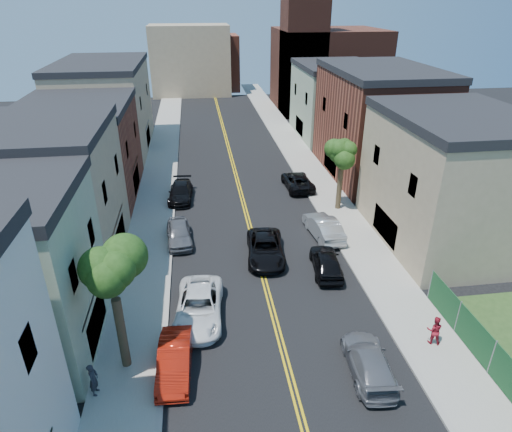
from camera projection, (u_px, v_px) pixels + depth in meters
name	position (u px, v px, depth m)	size (l,w,h in m)	color
sidewalk_left	(158.00, 176.00, 45.03)	(3.20, 100.00, 0.15)	gray
sidewalk_right	(309.00, 168.00, 46.97)	(3.20, 100.00, 0.15)	gray
curb_left	(176.00, 175.00, 45.24)	(0.30, 100.00, 0.15)	gray
curb_right	(293.00, 169.00, 46.75)	(0.30, 100.00, 0.15)	gray
bldg_left_tan_near	(44.00, 200.00, 29.01)	(9.00, 10.00, 9.00)	#998466
bldg_left_brick	(81.00, 154.00, 38.98)	(9.00, 12.00, 8.00)	brown
bldg_left_tan_far	(106.00, 109.00, 51.05)	(9.00, 16.00, 9.50)	#998466
bldg_right_tan	(450.00, 184.00, 31.56)	(9.00, 12.00, 9.00)	#998466
bldg_right_brick	(377.00, 126.00, 43.75)	(9.00, 14.00, 10.00)	brown
bldg_right_palegrn	(335.00, 103.00, 56.48)	(9.00, 12.00, 8.50)	gray
church	(322.00, 62.00, 68.78)	(16.20, 14.20, 22.60)	#4C2319
backdrop_left	(190.00, 60.00, 80.07)	(14.00, 8.00, 12.00)	#998466
backdrop_center	(212.00, 63.00, 84.55)	(10.00, 8.00, 10.00)	brown
fence_right	(512.00, 382.00, 19.68)	(0.04, 15.00, 1.90)	#143F1E
tree_left_mid	(108.00, 253.00, 19.09)	(5.20, 5.20, 9.29)	#3C2F1E
tree_right_far	(343.00, 145.00, 35.58)	(4.40, 4.40, 8.03)	#3C2F1E
red_sedan	(175.00, 360.00, 21.39)	(1.54, 4.41, 1.45)	#B31B0B
white_pickup	(199.00, 306.00, 25.00)	(2.58, 5.60, 1.56)	white
grey_car_left	(179.00, 233.00, 32.77)	(1.78, 4.42, 1.51)	#56575E
black_car_left	(181.00, 192.00, 39.73)	(2.01, 4.94, 1.43)	black
grey_car_right	(369.00, 362.00, 21.37)	(1.91, 4.71, 1.37)	slate
black_car_right	(326.00, 262.00, 29.23)	(1.80, 4.46, 1.52)	black
silver_car_right	(323.00, 227.00, 33.50)	(1.72, 4.94, 1.63)	#9B9EA2
dark_car_right_far	(298.00, 181.00, 42.06)	(2.39, 5.17, 1.44)	black
black_suv_lane	(265.00, 249.00, 30.78)	(2.49, 5.40, 1.50)	black
pedestrian_left	(93.00, 379.00, 19.98)	(0.61, 0.40, 1.68)	#27282F
pedestrian_right	(434.00, 330.00, 22.96)	(0.80, 0.62, 1.64)	maroon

